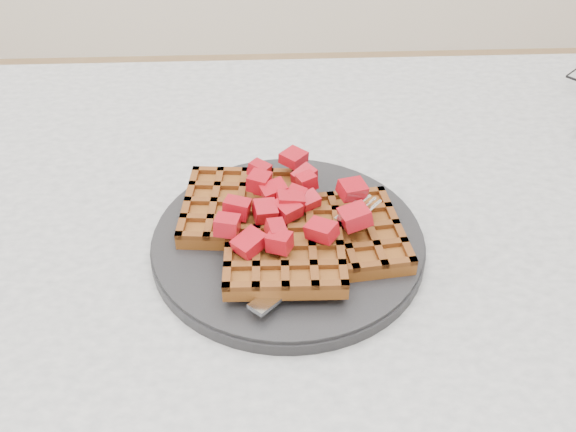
{
  "coord_description": "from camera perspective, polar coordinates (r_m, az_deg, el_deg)",
  "views": [
    {
      "loc": [
        -0.09,
        -0.46,
        1.17
      ],
      "look_at": [
        -0.07,
        -0.01,
        0.79
      ],
      "focal_mm": 40.0,
      "sensor_mm": 36.0,
      "label": 1
    }
  ],
  "objects": [
    {
      "name": "table",
      "position": [
        0.71,
        5.79,
        -9.13
      ],
      "size": [
        1.2,
        0.8,
        0.75
      ],
      "color": "silver",
      "rests_on": "ground"
    },
    {
      "name": "plate",
      "position": [
        0.62,
        -0.0,
        -2.3
      ],
      "size": [
        0.26,
        0.26,
        0.02
      ],
      "primitive_type": "cylinder",
      "color": "black",
      "rests_on": "table"
    },
    {
      "name": "waffles",
      "position": [
        0.6,
        0.03,
        -1.17
      ],
      "size": [
        0.22,
        0.19,
        0.03
      ],
      "color": "brown",
      "rests_on": "plate"
    },
    {
      "name": "strawberry_pile",
      "position": [
        0.59,
        -0.0,
        1.06
      ],
      "size": [
        0.15,
        0.15,
        0.02
      ],
      "primitive_type": null,
      "color": "#8A000D",
      "rests_on": "waffles"
    },
    {
      "name": "fork",
      "position": [
        0.58,
        3.42,
        -3.26
      ],
      "size": [
        0.14,
        0.15,
        0.02
      ],
      "primitive_type": null,
      "rotation": [
        0.0,
        0.0,
        -0.74
      ],
      "color": "silver",
      "rests_on": "plate"
    }
  ]
}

